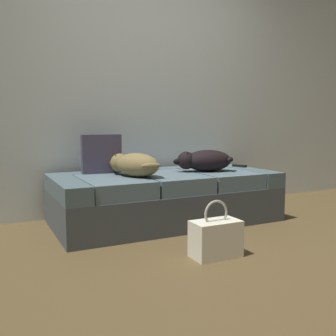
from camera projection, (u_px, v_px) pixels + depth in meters
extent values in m
plane|color=brown|center=(242.00, 261.00, 2.42)|extent=(10.00, 10.00, 0.00)
cube|color=silver|center=(140.00, 69.00, 3.77)|extent=(6.40, 0.10, 2.80)
cube|color=#41484D|center=(166.00, 205.00, 3.40)|extent=(1.93, 0.91, 0.30)
cube|color=#495D63|center=(66.00, 188.00, 2.99)|extent=(0.20, 0.91, 0.13)
cube|color=#495D63|center=(245.00, 175.00, 3.75)|extent=(0.20, 0.91, 0.13)
cube|color=#495D63|center=(149.00, 176.00, 3.69)|extent=(1.53, 0.20, 0.13)
cube|color=slate|center=(114.00, 186.00, 3.06)|extent=(0.49, 0.70, 0.13)
cube|color=slate|center=(171.00, 182.00, 3.28)|extent=(0.49, 0.70, 0.13)
cube|color=slate|center=(220.00, 178.00, 3.51)|extent=(0.49, 0.70, 0.13)
ellipsoid|color=olive|center=(137.00, 165.00, 3.12)|extent=(0.40, 0.49, 0.19)
sphere|color=olive|center=(120.00, 163.00, 3.25)|extent=(0.16, 0.16, 0.16)
ellipsoid|color=#4A3E24|center=(114.00, 163.00, 3.29)|extent=(0.09, 0.11, 0.06)
cone|color=#4A3E24|center=(116.00, 156.00, 3.21)|extent=(0.04, 0.04, 0.05)
cone|color=#4A3E24|center=(123.00, 155.00, 3.28)|extent=(0.04, 0.04, 0.05)
ellipsoid|color=olive|center=(151.00, 166.00, 2.97)|extent=(0.17, 0.06, 0.05)
ellipsoid|color=black|center=(208.00, 161.00, 3.48)|extent=(0.48, 0.35, 0.20)
sphere|color=black|center=(186.00, 160.00, 3.44)|extent=(0.16, 0.16, 0.16)
ellipsoid|color=black|center=(178.00, 162.00, 3.42)|extent=(0.11, 0.08, 0.06)
cone|color=black|center=(187.00, 154.00, 3.39)|extent=(0.04, 0.04, 0.05)
cone|color=black|center=(185.00, 153.00, 3.47)|extent=(0.04, 0.04, 0.05)
ellipsoid|color=black|center=(230.00, 160.00, 3.47)|extent=(0.15, 0.15, 0.05)
cube|color=black|center=(239.00, 166.00, 3.85)|extent=(0.09, 0.16, 0.02)
cube|color=#41394C|center=(101.00, 154.00, 3.35)|extent=(0.35, 0.16, 0.34)
cube|color=silver|center=(216.00, 239.00, 2.50)|extent=(0.32, 0.18, 0.24)
torus|color=#A3A18F|center=(216.00, 213.00, 2.48)|extent=(0.18, 0.02, 0.18)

